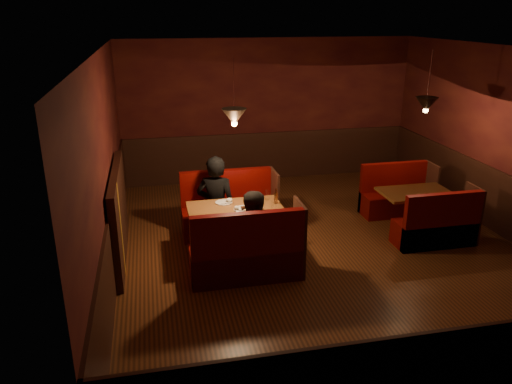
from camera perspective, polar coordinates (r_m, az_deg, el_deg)
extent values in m
cube|color=#3C2212|center=(7.66, 7.41, -6.49)|extent=(6.00, 7.00, 0.01)
cube|color=black|center=(6.88, 8.52, 15.77)|extent=(6.00, 7.00, 0.01)
cube|color=black|center=(10.41, 1.41, 9.25)|extent=(6.00, 0.01, 2.90)
cube|color=black|center=(4.24, 24.10, -9.06)|extent=(6.00, 0.01, 2.90)
cube|color=black|center=(6.76, -16.86, 2.45)|extent=(0.01, 7.00, 2.90)
cube|color=black|center=(8.61, 27.18, 4.77)|extent=(0.01, 7.00, 2.90)
cube|color=black|center=(10.60, 1.39, 4.18)|extent=(6.00, 0.04, 1.00)
cube|color=black|center=(4.77, 22.24, -19.01)|extent=(6.00, 0.04, 1.00)
cube|color=black|center=(7.08, -15.90, -4.88)|extent=(0.04, 7.00, 1.00)
cube|color=black|center=(8.86, 26.10, -1.15)|extent=(0.04, 7.00, 1.00)
cube|color=black|center=(7.39, -15.38, -2.51)|extent=(0.10, 2.20, 1.30)
cube|color=gold|center=(6.88, -15.15, -4.20)|extent=(0.01, 0.12, 1.30)
cylinder|color=#333333|center=(6.71, -2.56, 11.94)|extent=(0.01, 0.01, 0.80)
cone|color=black|center=(6.78, -2.51, 8.59)|extent=(0.34, 0.34, 0.22)
sphere|color=#FFBF72|center=(6.79, -2.50, 7.85)|extent=(0.08, 0.08, 0.08)
cylinder|color=#333333|center=(8.06, 19.22, 12.24)|extent=(0.01, 0.01, 0.80)
cone|color=black|center=(8.12, 18.89, 9.46)|extent=(0.34, 0.34, 0.22)
sphere|color=#FFBF72|center=(8.14, 18.82, 8.83)|extent=(0.08, 0.08, 0.08)
cube|color=brown|center=(7.16, -2.35, -2.02)|extent=(1.36, 0.83, 0.05)
cylinder|color=black|center=(7.31, -2.31, -4.67)|extent=(0.14, 0.14, 0.68)
cylinder|color=black|center=(7.45, -2.27, -6.91)|extent=(0.54, 0.54, 0.04)
cylinder|color=silver|center=(7.07, -1.45, -2.03)|extent=(0.27, 0.27, 0.02)
cube|color=black|center=(7.05, -1.36, -1.86)|extent=(0.09, 0.08, 0.03)
ellipsoid|color=silver|center=(7.04, -2.25, -1.80)|extent=(0.07, 0.07, 0.05)
cube|color=tan|center=(6.97, -1.08, -2.14)|extent=(0.08, 0.05, 0.03)
cylinder|color=silver|center=(6.99, -1.78, -2.17)|extent=(0.10, 0.08, 0.01)
cylinder|color=silver|center=(7.34, -3.69, -1.21)|extent=(0.25, 0.25, 0.01)
ellipsoid|color=beige|center=(7.35, -3.08, -0.91)|extent=(0.10, 0.10, 0.05)
cube|color=silver|center=(7.27, -3.26, -1.36)|extent=(0.19, 0.01, 0.00)
cylinder|color=white|center=(7.23, 0.19, -1.22)|extent=(0.05, 0.05, 0.08)
cylinder|color=white|center=(7.44, 1.29, -0.33)|extent=(0.07, 0.07, 0.15)
cylinder|color=white|center=(7.04, 2.05, -1.57)|extent=(0.07, 0.07, 0.15)
cylinder|color=#47230F|center=(7.30, 2.29, -0.72)|extent=(0.06, 0.06, 0.16)
cylinder|color=#47230F|center=(7.26, 2.30, 0.11)|extent=(0.03, 0.03, 0.07)
ellipsoid|color=white|center=(7.10, 0.55, -1.81)|extent=(0.11, 0.10, 0.04)
cube|color=#510605|center=(7.99, -3.16, -3.39)|extent=(1.46, 0.53, 0.44)
cube|color=#510605|center=(8.07, -3.43, -0.92)|extent=(1.46, 0.12, 1.02)
cube|color=black|center=(8.02, 2.09, -1.04)|extent=(0.04, 0.53, 1.02)
cube|color=#510605|center=(6.74, -1.26, -8.05)|extent=(1.46, 0.53, 0.44)
cube|color=#510605|center=(6.42, -0.93, -6.61)|extent=(1.46, 0.12, 1.02)
cube|color=black|center=(6.77, 4.98, -5.23)|extent=(0.04, 0.53, 1.02)
cube|color=brown|center=(8.47, 17.82, -0.09)|extent=(1.13, 0.72, 0.04)
cylinder|color=black|center=(8.58, 17.60, -2.09)|extent=(0.12, 0.12, 0.60)
cylinder|color=black|center=(8.69, 17.41, -3.81)|extent=(0.48, 0.48, 0.03)
cube|color=#510605|center=(9.12, 15.68, -1.30)|extent=(1.22, 0.47, 0.38)
cube|color=#510605|center=(9.19, 15.32, 0.59)|extent=(1.22, 0.10, 0.89)
cube|color=black|center=(9.34, 19.24, 0.48)|extent=(0.03, 0.47, 0.89)
cube|color=#510605|center=(8.14, 19.60, -4.36)|extent=(1.22, 0.47, 0.38)
cube|color=#510605|center=(7.90, 20.48, -3.19)|extent=(1.22, 0.10, 0.89)
cube|color=black|center=(8.38, 23.46, -2.29)|extent=(0.03, 0.47, 0.89)
imported|color=black|center=(7.66, -4.62, 0.55)|extent=(0.72, 0.59, 1.69)
imported|color=black|center=(6.59, 0.11, -3.44)|extent=(0.80, 0.65, 1.53)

